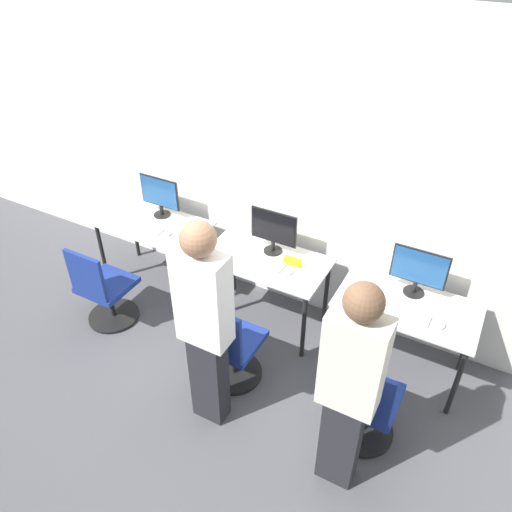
# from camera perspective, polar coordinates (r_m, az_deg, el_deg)

# --- Properties ---
(ground_plane) EXTENTS (20.00, 20.00, 0.00)m
(ground_plane) POSITION_cam_1_polar(r_m,az_deg,el_deg) (4.66, -0.73, -9.51)
(ground_plane) COLOR #4C4C51
(wall_back) EXTENTS (12.00, 0.05, 2.80)m
(wall_back) POSITION_cam_1_polar(r_m,az_deg,el_deg) (4.36, 3.91, 9.79)
(wall_back) COLOR silver
(wall_back) RESTS_ON ground_plane
(desk_left) EXTENTS (1.10, 0.61, 0.72)m
(desk_left) POSITION_cam_1_polar(r_m,az_deg,el_deg) (5.03, -11.66, 2.91)
(desk_left) COLOR silver
(desk_left) RESTS_ON ground_plane
(monitor_left) EXTENTS (0.44, 0.17, 0.41)m
(monitor_left) POSITION_cam_1_polar(r_m,az_deg,el_deg) (4.97, -10.94, 6.84)
(monitor_left) COLOR black
(monitor_left) RESTS_ON desk_left
(keyboard_left) EXTENTS (0.39, 0.14, 0.02)m
(keyboard_left) POSITION_cam_1_polar(r_m,az_deg,el_deg) (4.90, -12.64, 3.20)
(keyboard_left) COLOR silver
(keyboard_left) RESTS_ON desk_left
(mouse_left) EXTENTS (0.06, 0.09, 0.03)m
(mouse_left) POSITION_cam_1_polar(r_m,az_deg,el_deg) (4.76, -9.96, 2.57)
(mouse_left) COLOR silver
(mouse_left) RESTS_ON desk_left
(office_chair_left) EXTENTS (0.48, 0.48, 0.87)m
(office_chair_left) POSITION_cam_1_polar(r_m,az_deg,el_deg) (4.81, -16.97, -4.02)
(office_chair_left) COLOR black
(office_chair_left) RESTS_ON ground_plane
(desk_center) EXTENTS (1.10, 0.61, 0.72)m
(desk_center) POSITION_cam_1_polar(r_m,az_deg,el_deg) (4.44, 1.13, -1.27)
(desk_center) COLOR silver
(desk_center) RESTS_ON ground_plane
(monitor_center) EXTENTS (0.44, 0.17, 0.41)m
(monitor_center) POSITION_cam_1_polar(r_m,az_deg,el_deg) (4.36, 2.01, 2.98)
(monitor_center) COLOR black
(monitor_center) RESTS_ON desk_center
(keyboard_center) EXTENTS (0.39, 0.14, 0.02)m
(keyboard_center) POSITION_cam_1_polar(r_m,az_deg,el_deg) (4.33, 0.72, -0.71)
(keyboard_center) COLOR silver
(keyboard_center) RESTS_ON desk_center
(mouse_center) EXTENTS (0.06, 0.09, 0.03)m
(mouse_center) POSITION_cam_1_polar(r_m,az_deg,el_deg) (4.22, 3.86, -1.78)
(mouse_center) COLOR silver
(mouse_center) RESTS_ON desk_center
(office_chair_center) EXTENTS (0.48, 0.48, 0.87)m
(office_chair_center) POSITION_cam_1_polar(r_m,az_deg,el_deg) (4.10, -3.04, -10.56)
(office_chair_center) COLOR black
(office_chair_center) RESTS_ON ground_plane
(person_center) EXTENTS (0.36, 0.23, 1.77)m
(person_center) POSITION_cam_1_polar(r_m,az_deg,el_deg) (3.42, -5.87, -7.46)
(person_center) COLOR #232328
(person_center) RESTS_ON ground_plane
(desk_right) EXTENTS (1.10, 0.61, 0.72)m
(desk_right) POSITION_cam_1_polar(r_m,az_deg,el_deg) (4.15, 16.76, -6.25)
(desk_right) COLOR silver
(desk_right) RESTS_ON ground_plane
(monitor_right) EXTENTS (0.44, 0.17, 0.41)m
(monitor_right) POSITION_cam_1_polar(r_m,az_deg,el_deg) (4.09, 18.10, -1.57)
(monitor_right) COLOR black
(monitor_right) RESTS_ON desk_right
(keyboard_right) EXTENTS (0.39, 0.14, 0.02)m
(keyboard_right) POSITION_cam_1_polar(r_m,az_deg,el_deg) (3.99, 16.52, -6.35)
(keyboard_right) COLOR silver
(keyboard_right) RESTS_ON desk_right
(mouse_right) EXTENTS (0.06, 0.09, 0.03)m
(mouse_right) POSITION_cam_1_polar(r_m,az_deg,el_deg) (3.97, 20.44, -7.38)
(mouse_right) COLOR silver
(mouse_right) RESTS_ON desk_right
(office_chair_right) EXTENTS (0.48, 0.48, 0.87)m
(office_chair_right) POSITION_cam_1_polar(r_m,az_deg,el_deg) (3.81, 12.30, -16.49)
(office_chair_right) COLOR black
(office_chair_right) RESTS_ON ground_plane
(person_right) EXTENTS (0.36, 0.23, 1.72)m
(person_right) POSITION_cam_1_polar(r_m,az_deg,el_deg) (3.13, 10.65, -14.33)
(person_right) COLOR #232328
(person_right) RESTS_ON ground_plane
(placard_center) EXTENTS (0.16, 0.03, 0.08)m
(placard_center) POSITION_cam_1_polar(r_m,az_deg,el_deg) (4.30, 4.19, -0.62)
(placard_center) COLOR yellow
(placard_center) RESTS_ON desk_center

